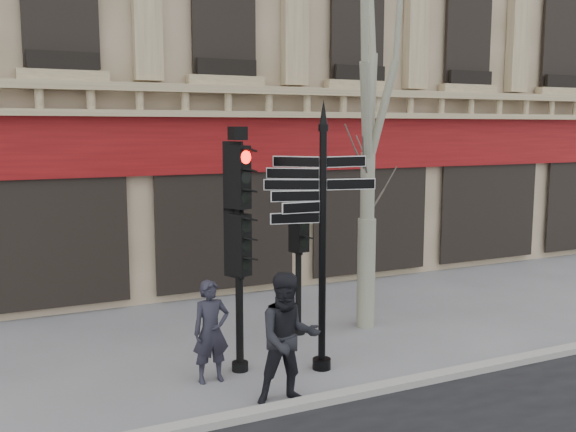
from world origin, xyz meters
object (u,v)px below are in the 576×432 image
traffic_signal_main (239,219)px  traffic_signal_secondary (298,240)px  plane_tree (370,22)px  pedestrian_b (289,339)px  pedestrian_a (211,331)px  fingerpost (323,191)px

traffic_signal_main → traffic_signal_secondary: bearing=15.5°
plane_tree → pedestrian_b: size_ratio=4.39×
plane_tree → pedestrian_a: size_ratio=5.20×
traffic_signal_secondary → pedestrian_a: bearing=-153.3°
fingerpost → pedestrian_a: fingerpost is taller
traffic_signal_secondary → pedestrian_a: traffic_signal_secondary is taller
plane_tree → pedestrian_b: (-2.96, -2.63, -5.01)m
plane_tree → fingerpost: bearing=-138.7°
plane_tree → pedestrian_b: bearing=-138.4°
pedestrian_a → pedestrian_b: pedestrian_b is taller
traffic_signal_main → pedestrian_b: traffic_signal_main is taller
plane_tree → pedestrian_a: (-3.72, -1.38, -5.17)m
fingerpost → traffic_signal_secondary: bearing=97.6°
pedestrian_b → plane_tree: bearing=51.8°
pedestrian_a → traffic_signal_secondary: bearing=34.1°
fingerpost → traffic_signal_main: 1.43m
fingerpost → plane_tree: plane_tree is taller
traffic_signal_secondary → pedestrian_b: (-1.52, -2.78, -0.89)m
traffic_signal_main → traffic_signal_secondary: size_ratio=1.51×
fingerpost → traffic_signal_main: bearing=179.9°
pedestrian_a → pedestrian_b: 1.47m
pedestrian_b → traffic_signal_main: bearing=107.7°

